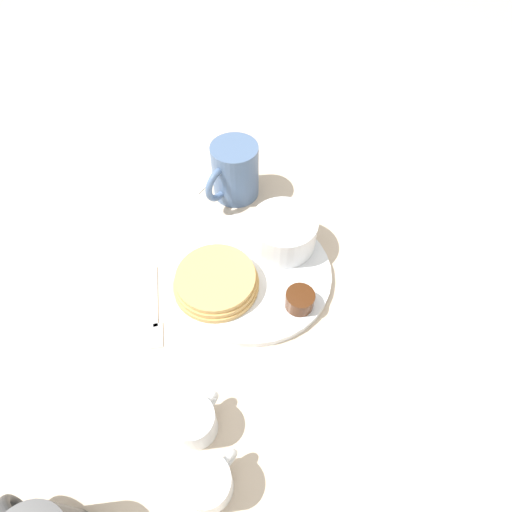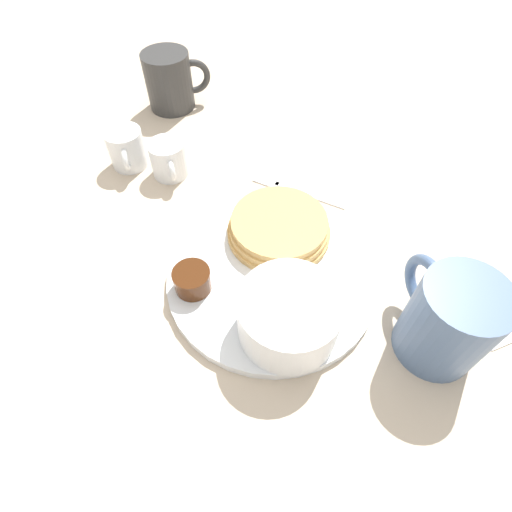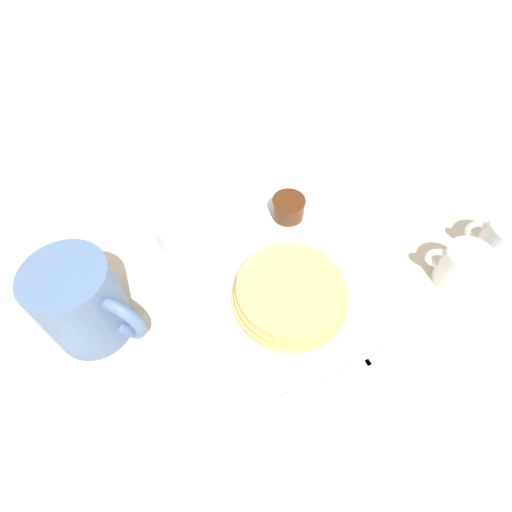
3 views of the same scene
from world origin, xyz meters
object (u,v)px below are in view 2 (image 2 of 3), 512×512
(coffee_mug, at_px, (447,320))
(creamer_pitcher_near, at_px, (169,159))
(fork, at_px, (288,187))
(plate, at_px, (271,276))
(bowl, at_px, (285,315))
(second_mug, at_px, (170,81))
(creamer_pitcher_far, at_px, (127,148))

(coffee_mug, relative_size, creamer_pitcher_near, 1.57)
(fork, bearing_deg, creamer_pitcher_near, -22.18)
(plate, distance_m, fork, 0.16)
(bowl, relative_size, second_mug, 0.96)
(bowl, relative_size, creamer_pitcher_near, 1.40)
(creamer_pitcher_far, height_order, second_mug, second_mug)
(plate, xyz_separation_m, coffee_mug, (-0.15, 0.11, 0.05))
(plate, xyz_separation_m, bowl, (0.00, 0.07, 0.04))
(fork, bearing_deg, second_mug, -59.81)
(coffee_mug, distance_m, creamer_pitcher_near, 0.41)
(plate, relative_size, fork, 2.10)
(creamer_pitcher_far, height_order, fork, creamer_pitcher_far)
(plate, height_order, creamer_pitcher_far, creamer_pitcher_far)
(bowl, height_order, creamer_pitcher_far, bowl)
(plate, bearing_deg, creamer_pitcher_far, -57.12)
(coffee_mug, bearing_deg, fork, -71.44)
(coffee_mug, bearing_deg, creamer_pitcher_far, -49.71)
(coffee_mug, xyz_separation_m, fork, (0.09, -0.26, -0.05))
(bowl, bearing_deg, plate, -93.03)
(bowl, xyz_separation_m, fork, (-0.06, -0.22, -0.04))
(second_mug, bearing_deg, plate, 102.04)
(bowl, relative_size, fork, 0.90)
(plate, bearing_deg, second_mug, -77.96)
(creamer_pitcher_far, bearing_deg, fork, 155.62)
(bowl, distance_m, second_mug, 0.47)
(bowl, distance_m, creamer_pitcher_near, 0.30)
(plate, height_order, second_mug, second_mug)
(bowl, distance_m, fork, 0.23)
(bowl, bearing_deg, creamer_pitcher_near, -71.06)
(creamer_pitcher_far, bearing_deg, second_mug, -117.85)
(coffee_mug, height_order, creamer_pitcher_near, coffee_mug)
(coffee_mug, bearing_deg, second_mug, -65.57)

